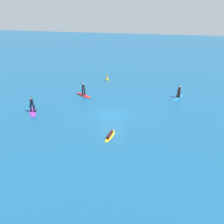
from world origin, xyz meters
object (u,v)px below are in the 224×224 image
surfer_on_blue_board (179,95)px  marker_buoy (107,79)px  surfer_on_purple_board (32,109)px  surfer_on_yellow_board (110,135)px  surfer_on_red_board (84,92)px

surfer_on_blue_board → marker_buoy: size_ratio=2.40×
surfer_on_blue_board → surfer_on_purple_board: bearing=137.5°
surfer_on_blue_board → surfer_on_yellow_board: bearing=171.6°
surfer_on_blue_board → marker_buoy: bearing=86.0°
surfer_on_purple_board → surfer_on_red_board: surfer_on_red_board is taller
surfer_on_purple_board → marker_buoy: bearing=127.0°
surfer_on_purple_board → surfer_on_blue_board: bearing=86.5°
surfer_on_blue_board → marker_buoy: (-10.56, 5.51, -0.27)m
surfer_on_yellow_board → marker_buoy: bearing=20.0°
marker_buoy → surfer_on_yellow_board: bearing=-78.1°
surfer_on_blue_board → surfer_on_yellow_board: 13.23m
surfer_on_red_board → marker_buoy: surfer_on_red_board is taller
surfer_on_yellow_board → surfer_on_purple_board: bearing=76.8°
surfer_on_blue_board → surfer_on_purple_board: 18.33m
surfer_on_yellow_board → marker_buoy: size_ratio=2.02×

